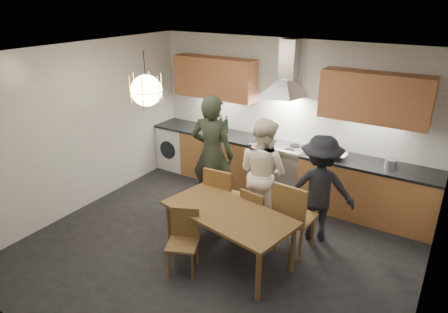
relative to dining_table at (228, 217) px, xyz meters
The scene contains 17 objects.
ground 0.68m from the dining_table, 156.09° to the left, with size 5.00×5.00×0.00m, color black.
room_shell 1.11m from the dining_table, 156.09° to the left, with size 5.02×4.52×2.61m.
counter_run 2.08m from the dining_table, 96.02° to the left, with size 5.00×0.62×0.90m.
range_stove 2.07m from the dining_table, 96.69° to the left, with size 0.90×0.60×0.92m.
wall_fixtures 2.52m from the dining_table, 96.32° to the left, with size 4.30×0.54×1.10m.
pendant_lamp 1.93m from the dining_table, behind, with size 0.43×0.43×0.70m.
dining_table is the anchor object (origin of this frame).
chair_back_left 0.79m from the dining_table, 129.32° to the left, with size 0.47×0.47×0.96m.
chair_back_mid 0.54m from the dining_table, 75.58° to the left, with size 0.42×0.42×0.83m.
chair_back_right 0.85m from the dining_table, 40.99° to the left, with size 0.50×0.50×1.04m.
chair_front 0.60m from the dining_table, 130.24° to the right, with size 0.49×0.49×0.82m.
person_left 1.40m from the dining_table, 131.76° to the left, with size 0.69×0.45×1.88m, color black.
person_mid 1.08m from the dining_table, 93.06° to the left, with size 0.80×0.63×1.65m, color white.
person_right 1.37m from the dining_table, 54.56° to the left, with size 0.99×0.57×1.54m, color black.
mixing_bowl 2.14m from the dining_table, 69.72° to the left, with size 0.33×0.33×0.08m, color silver.
stock_pot 2.57m from the dining_table, 53.40° to the left, with size 0.18×0.18×0.13m, color silver.
wine_bottles 2.67m from the dining_table, 126.37° to the left, with size 0.52×0.07×0.31m.
Camera 1 is at (2.50, -3.85, 3.26)m, focal length 32.00 mm.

